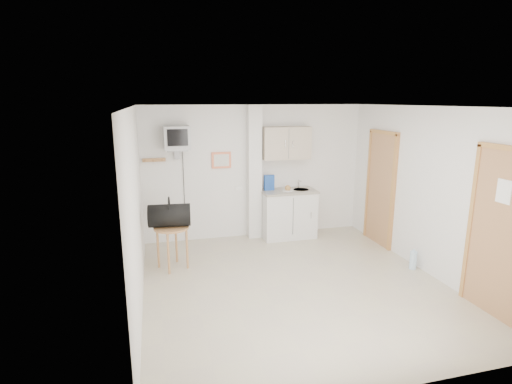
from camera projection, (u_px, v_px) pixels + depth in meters
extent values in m
plane|color=#B6AA92|center=(294.00, 284.00, 5.73)|extent=(4.50, 4.50, 0.00)
cube|color=white|center=(255.00, 172.00, 7.57)|extent=(4.20, 0.04, 2.50)
cube|color=white|center=(389.00, 264.00, 3.33)|extent=(4.20, 0.04, 2.50)
cube|color=white|center=(136.00, 210.00, 4.94)|extent=(0.04, 4.50, 2.50)
cube|color=white|center=(428.00, 191.00, 5.96)|extent=(0.04, 4.50, 2.50)
cube|color=white|center=(298.00, 106.00, 5.17)|extent=(4.20, 4.50, 0.04)
cube|color=white|center=(254.00, 173.00, 7.46)|extent=(0.25, 0.22, 2.50)
cube|color=#EE764E|center=(221.00, 160.00, 7.34)|extent=(0.36, 0.03, 0.30)
cube|color=silver|center=(221.00, 160.00, 7.32)|extent=(0.28, 0.01, 0.22)
cube|color=#B6774A|center=(154.00, 160.00, 7.02)|extent=(0.40, 0.05, 0.06)
cube|color=white|center=(239.00, 188.00, 7.55)|extent=(0.15, 0.02, 0.08)
cylinder|color=#B6774A|center=(145.00, 161.00, 6.93)|extent=(0.02, 0.08, 0.02)
cylinder|color=#B6774A|center=(154.00, 161.00, 6.97)|extent=(0.02, 0.08, 0.02)
cylinder|color=#B6774A|center=(163.00, 161.00, 7.01)|extent=(0.02, 0.08, 0.02)
cube|color=#A77532|center=(380.00, 190.00, 7.19)|extent=(0.04, 0.75, 2.00)
cube|color=#995D34|center=(380.00, 190.00, 7.19)|extent=(0.06, 0.87, 2.06)
cube|color=#A77532|center=(499.00, 236.00, 4.74)|extent=(0.04, 0.82, 2.02)
cube|color=#995D34|center=(499.00, 236.00, 4.74)|extent=(0.06, 0.94, 2.08)
cube|color=white|center=(504.00, 192.00, 4.61)|extent=(0.01, 0.20, 0.28)
cube|color=silver|center=(288.00, 215.00, 7.64)|extent=(1.00, 0.55, 0.88)
cube|color=gray|center=(289.00, 191.00, 7.53)|extent=(1.03, 0.58, 0.04)
cylinder|color=#B7B7BA|center=(301.00, 191.00, 7.60)|extent=(0.30, 0.30, 0.05)
cylinder|color=#B7B7BA|center=(299.00, 184.00, 7.70)|extent=(0.02, 0.02, 0.16)
cylinder|color=#B7B7BA|center=(300.00, 181.00, 7.63)|extent=(0.02, 0.13, 0.02)
cube|color=#B8A794|center=(286.00, 143.00, 7.43)|extent=(0.90, 0.32, 0.60)
cube|color=#1A4499|center=(269.00, 183.00, 7.50)|extent=(0.19, 0.07, 0.29)
cylinder|color=white|center=(288.00, 190.00, 7.47)|extent=(0.22, 0.22, 0.01)
sphere|color=tan|center=(288.00, 188.00, 7.46)|extent=(0.11, 0.11, 0.11)
cube|color=slate|center=(177.00, 150.00, 6.96)|extent=(0.36, 0.32, 0.02)
cube|color=slate|center=(177.00, 154.00, 7.10)|extent=(0.10, 0.06, 0.20)
cube|color=#A7A7A9|center=(177.00, 138.00, 6.84)|extent=(0.44, 0.42, 0.40)
cube|color=black|center=(178.00, 138.00, 6.64)|extent=(0.34, 0.02, 0.28)
cylinder|color=black|center=(184.00, 196.00, 7.31)|extent=(0.01, 0.01, 1.73)
cylinder|color=#B6774A|center=(171.00, 228.00, 6.14)|extent=(0.54, 0.54, 0.03)
cylinder|color=#B6774A|center=(187.00, 249.00, 6.21)|extent=(0.04, 0.04, 0.65)
cylinder|color=#B6774A|center=(176.00, 243.00, 6.44)|extent=(0.04, 0.04, 0.65)
cylinder|color=#B6774A|center=(158.00, 248.00, 6.23)|extent=(0.04, 0.04, 0.65)
cylinder|color=#B6774A|center=(168.00, 254.00, 6.00)|extent=(0.04, 0.04, 0.65)
cylinder|color=black|center=(170.00, 215.00, 6.12)|extent=(0.66, 0.40, 0.35)
torus|color=black|center=(169.00, 205.00, 6.08)|extent=(0.04, 0.26, 0.26)
cylinder|color=#B3D6F1|center=(413.00, 260.00, 6.22)|extent=(0.11, 0.11, 0.29)
cylinder|color=#B3D6F1|center=(414.00, 250.00, 6.19)|extent=(0.03, 0.03, 0.04)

